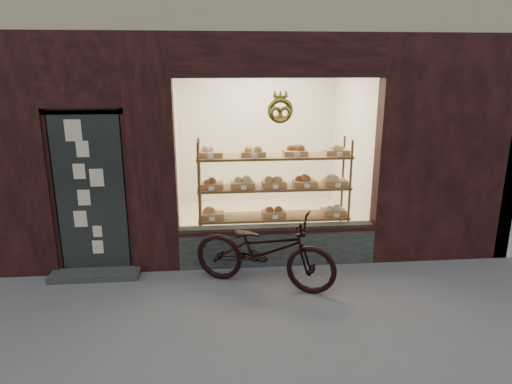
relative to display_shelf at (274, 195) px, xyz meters
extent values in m
plane|color=#56575D|center=(-0.45, -2.55, -0.87)|extent=(90.00, 90.00, 0.00)
cube|color=black|center=(0.00, -0.42, -0.60)|extent=(2.70, 0.25, 0.55)
cube|color=black|center=(-2.45, -0.49, 0.23)|extent=(0.90, 0.04, 2.15)
cube|color=black|center=(-2.45, -0.65, -0.83)|extent=(1.15, 0.35, 0.08)
torus|color=gold|center=(0.00, -0.53, 1.28)|extent=(0.33, 0.07, 0.33)
cube|color=brown|center=(0.00, 0.00, -0.82)|extent=(2.20, 0.45, 0.04)
cube|color=brown|center=(0.00, 0.00, -0.32)|extent=(2.20, 0.45, 0.03)
cube|color=brown|center=(0.00, 0.00, 0.13)|extent=(2.20, 0.45, 0.04)
cube|color=brown|center=(0.00, 0.00, 0.58)|extent=(2.20, 0.45, 0.04)
cylinder|color=brown|center=(-1.07, -0.19, -0.02)|extent=(0.04, 0.04, 1.70)
cylinder|color=brown|center=(1.07, -0.19, -0.02)|extent=(0.04, 0.04, 1.70)
cylinder|color=brown|center=(-1.07, 0.20, -0.02)|extent=(0.04, 0.04, 1.70)
cylinder|color=brown|center=(1.07, 0.20, -0.02)|extent=(0.04, 0.04, 1.70)
cube|color=olive|center=(-0.90, 0.00, -0.27)|extent=(0.34, 0.24, 0.07)
sphere|color=#A98530|center=(-0.90, 0.00, -0.19)|extent=(0.11, 0.11, 0.11)
cube|color=white|center=(-0.90, -0.18, -0.27)|extent=(0.07, 0.01, 0.05)
cube|color=olive|center=(0.00, 0.00, -0.27)|extent=(0.34, 0.24, 0.07)
sphere|color=brown|center=(0.00, 0.00, -0.19)|extent=(0.11, 0.11, 0.11)
cube|color=white|center=(0.00, -0.18, -0.27)|extent=(0.07, 0.01, 0.05)
cube|color=olive|center=(0.90, 0.00, -0.27)|extent=(0.34, 0.24, 0.07)
sphere|color=#D0B77B|center=(0.90, 0.00, -0.19)|extent=(0.11, 0.11, 0.11)
cube|color=white|center=(0.90, -0.18, -0.27)|extent=(0.08, 0.01, 0.05)
cube|color=olive|center=(-0.90, 0.00, 0.18)|extent=(0.34, 0.24, 0.07)
sphere|color=brown|center=(-0.90, 0.00, 0.26)|extent=(0.11, 0.11, 0.11)
cube|color=white|center=(-0.90, -0.18, 0.18)|extent=(0.07, 0.01, 0.06)
cube|color=olive|center=(-0.45, 0.00, 0.18)|extent=(0.34, 0.24, 0.07)
sphere|color=#D0B77B|center=(-0.45, 0.00, 0.26)|extent=(0.11, 0.11, 0.11)
cube|color=white|center=(-0.45, -0.18, 0.18)|extent=(0.07, 0.01, 0.06)
cube|color=olive|center=(0.00, 0.00, 0.18)|extent=(0.34, 0.24, 0.07)
sphere|color=#A98530|center=(0.00, 0.00, 0.26)|extent=(0.11, 0.11, 0.11)
cube|color=white|center=(0.00, -0.18, 0.18)|extent=(0.07, 0.01, 0.06)
cube|color=olive|center=(0.45, 0.00, 0.18)|extent=(0.34, 0.24, 0.07)
sphere|color=brown|center=(0.45, 0.00, 0.26)|extent=(0.11, 0.11, 0.11)
cube|color=white|center=(0.45, -0.18, 0.18)|extent=(0.07, 0.01, 0.06)
cube|color=olive|center=(0.90, 0.00, 0.18)|extent=(0.34, 0.24, 0.07)
sphere|color=#D0B77B|center=(0.90, 0.00, 0.26)|extent=(0.11, 0.11, 0.11)
cube|color=white|center=(0.90, -0.18, 0.18)|extent=(0.08, 0.01, 0.06)
cube|color=olive|center=(-0.90, 0.00, 0.63)|extent=(0.34, 0.24, 0.07)
sphere|color=#D0B77B|center=(-0.90, 0.00, 0.71)|extent=(0.11, 0.11, 0.11)
cube|color=white|center=(-0.90, -0.18, 0.63)|extent=(0.07, 0.01, 0.06)
cube|color=olive|center=(-0.30, 0.00, 0.63)|extent=(0.34, 0.24, 0.07)
sphere|color=#A98530|center=(-0.30, 0.00, 0.71)|extent=(0.11, 0.11, 0.11)
cube|color=white|center=(-0.30, -0.18, 0.63)|extent=(0.08, 0.01, 0.06)
cube|color=olive|center=(0.30, 0.00, 0.63)|extent=(0.34, 0.24, 0.07)
sphere|color=brown|center=(0.30, 0.00, 0.71)|extent=(0.11, 0.11, 0.11)
cube|color=white|center=(0.30, -0.18, 0.63)|extent=(0.07, 0.01, 0.06)
cube|color=olive|center=(0.90, 0.00, 0.63)|extent=(0.34, 0.24, 0.07)
sphere|color=#D0B77B|center=(0.90, 0.00, 0.71)|extent=(0.11, 0.11, 0.11)
cube|color=white|center=(0.90, -0.18, 0.63)|extent=(0.08, 0.01, 0.06)
imported|color=black|center=(-0.26, -1.08, -0.39)|extent=(1.93, 1.32, 0.96)
camera|label=1|loc=(-0.84, -6.32, 1.84)|focal=32.00mm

